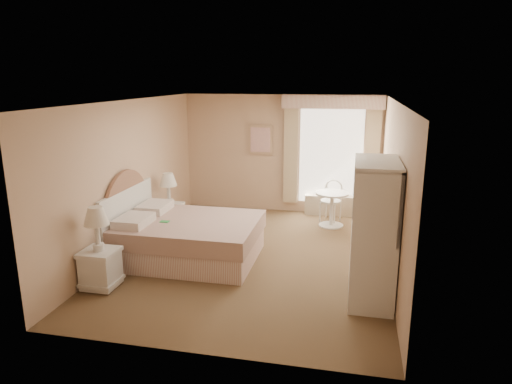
% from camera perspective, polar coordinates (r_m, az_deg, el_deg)
% --- Properties ---
extents(room, '(4.21, 5.51, 2.51)m').
position_cam_1_polar(room, '(7.15, -0.25, 1.22)').
color(room, brown).
rests_on(room, ground).
extents(window, '(2.05, 0.22, 2.51)m').
position_cam_1_polar(window, '(9.59, 9.34, 4.93)').
color(window, white).
rests_on(window, room).
extents(framed_art, '(0.52, 0.04, 0.62)m').
position_cam_1_polar(framed_art, '(9.80, 0.57, 6.55)').
color(framed_art, tan).
rests_on(framed_art, room).
extents(bed, '(2.18, 1.71, 1.52)m').
position_cam_1_polar(bed, '(7.45, -9.17, -5.52)').
color(bed, tan).
rests_on(bed, room).
extents(nightstand_near, '(0.48, 0.48, 1.15)m').
position_cam_1_polar(nightstand_near, '(6.69, -18.95, -7.84)').
color(nightstand_near, silver).
rests_on(nightstand_near, room).
extents(nightstand_far, '(0.46, 0.46, 1.11)m').
position_cam_1_polar(nightstand_far, '(8.77, -10.76, -2.20)').
color(nightstand_far, silver).
rests_on(nightstand_far, room).
extents(round_table, '(0.65, 0.65, 0.68)m').
position_cam_1_polar(round_table, '(9.00, 9.46, -1.45)').
color(round_table, silver).
rests_on(round_table, room).
extents(cafe_chair, '(0.51, 0.51, 0.84)m').
position_cam_1_polar(cafe_chair, '(9.35, 9.46, -0.67)').
color(cafe_chair, silver).
rests_on(cafe_chair, room).
extents(armoire, '(0.56, 1.11, 1.85)m').
position_cam_1_polar(armoire, '(6.15, 14.45, -6.16)').
color(armoire, silver).
rests_on(armoire, room).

